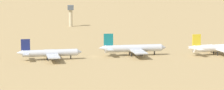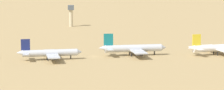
% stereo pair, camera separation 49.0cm
% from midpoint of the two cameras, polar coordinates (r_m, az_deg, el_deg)
% --- Properties ---
extents(ground, '(4000.00, 4000.00, 0.00)m').
position_cam_midpoint_polar(ground, '(295.64, -2.00, -1.27)').
color(ground, tan).
extents(parked_jet_navy_3, '(35.90, 30.35, 11.85)m').
position_cam_midpoint_polar(parked_jet_navy_3, '(285.50, -6.91, -0.87)').
color(parked_jet_navy_3, silver).
rests_on(parked_jet_navy_3, ground).
extents(parked_jet_teal_4, '(39.55, 33.35, 13.06)m').
position_cam_midpoint_polar(parked_jet_teal_4, '(297.55, 2.21, -0.37)').
color(parked_jet_teal_4, silver).
rests_on(parked_jet_teal_4, ground).
extents(parked_jet_yellow_5, '(37.70, 32.23, 12.51)m').
position_cam_midpoint_polar(parked_jet_yellow_5, '(306.38, 11.40, -0.31)').
color(parked_jet_yellow_5, white).
rests_on(parked_jet_yellow_5, ground).
extents(control_tower, '(5.20, 5.20, 18.45)m').
position_cam_midpoint_polar(control_tower, '(449.67, -4.57, 3.43)').
color(control_tower, '#C6B793').
rests_on(control_tower, ground).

